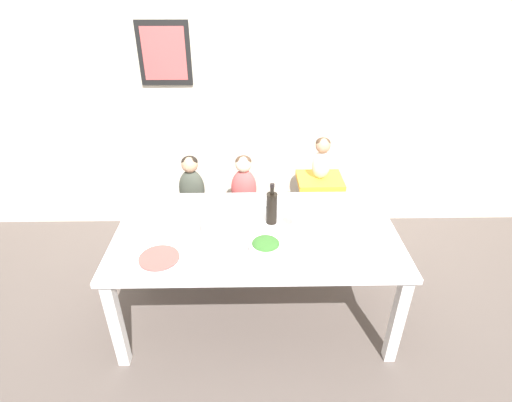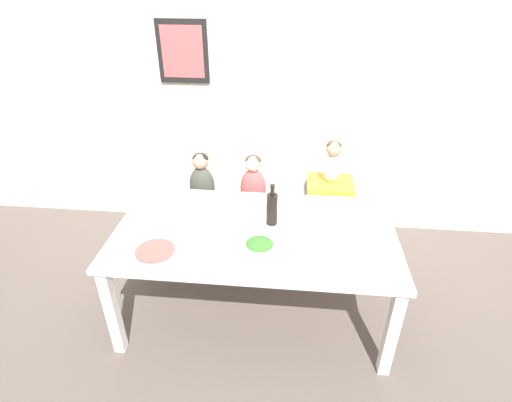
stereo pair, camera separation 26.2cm
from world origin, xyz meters
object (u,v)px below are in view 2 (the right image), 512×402
Objects in this scene: wine_bottle at (272,208)px; wine_glass_near at (293,215)px; dinner_plate_front_left at (155,251)px; paper_towel_roll at (208,221)px; chair_right_highchair at (329,199)px; salad_bowl_large at (260,247)px; dinner_plate_back_left at (191,204)px; chair_far_center at (253,213)px; person_child_center at (253,181)px; person_baby_right at (333,159)px; chair_far_left at (204,210)px; person_child_left at (202,179)px; wine_glass_far at (242,202)px.

wine_glass_near is at bearing -31.76° from wine_bottle.
wine_bottle is 1.23× the size of dinner_plate_front_left.
dinner_plate_front_left is at bearing -151.19° from paper_towel_roll.
chair_right_highchair is 3.69× the size of salad_bowl_large.
salad_bowl_large is 0.82× the size of dinner_plate_back_left.
paper_towel_roll reaches higher than chair_far_center.
person_baby_right reaches higher than person_child_center.
dinner_plate_back_left is (-0.21, 0.40, -0.13)m from paper_towel_roll.
chair_far_left is 1.20m from salad_bowl_large.
paper_towel_roll reaches higher than person_child_center.
dinner_plate_back_left reaches higher than chair_right_highchair.
chair_far_center is at bearing 98.31° from salad_bowl_large.
person_child_center is at bearing 179.92° from chair_right_highchair.
person_child_left is 1.33× the size of person_baby_right.
person_baby_right reaches higher than wine_bottle.
wine_glass_far is 0.40m from salad_bowl_large.
paper_towel_roll is at bearing -102.74° from person_child_center.
person_baby_right is at bearing 44.15° from wine_glass_far.
paper_towel_roll reaches higher than salad_bowl_large.
person_child_center is 0.67m from person_baby_right.
paper_towel_roll is at bearing -127.60° from wine_glass_far.
dinner_plate_back_left is (-0.41, -0.46, 0.34)m from chair_far_center.
person_child_center is 2.35× the size of salad_bowl_large.
chair_far_center is 2.34× the size of salad_bowl_large.
person_child_center is at bearing 106.81° from wine_bottle.
chair_far_center is at bearing -90.00° from person_child_center.
paper_towel_roll is at bearing -133.76° from chair_right_highchair.
wine_glass_near is 0.36m from wine_glass_far.
wine_bottle is 0.64m from dinner_plate_back_left.
chair_far_center is at bearing 0.00° from chair_far_left.
person_child_left is 1.00× the size of person_child_center.
chair_far_center is 1.33× the size of person_baby_right.
person_child_left is 1.72× the size of paper_towel_roll.
person_child_left is 1.14m from salad_bowl_large.
wine_bottle reaches higher than paper_towel_roll.
person_child_left is (0.00, 0.00, 0.31)m from chair_far_left.
person_child_center reaches higher than chair_far_center.
dinner_plate_front_left is (-0.69, -0.38, -0.11)m from wine_bottle.
salad_bowl_large is at bearing -116.41° from person_baby_right.
person_child_left is 0.91m from wine_bottle.
chair_far_left is 2.34× the size of salad_bowl_large.
person_child_left is 1.92× the size of dinner_plate_back_left.
chair_far_center is at bearing 48.69° from dinner_plate_back_left.
chair_far_left is 1.01m from paper_towel_roll.
wine_glass_far is at bearing -55.32° from chair_far_left.
salad_bowl_large is at bearing -43.33° from dinner_plate_back_left.
dinner_plate_front_left and dinner_plate_back_left have the same top height.
person_child_left is at bearing 180.00° from person_child_center.
person_baby_right is 0.78m from wine_bottle.
dinner_plate_back_left is at bearing -155.98° from chair_right_highchair.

